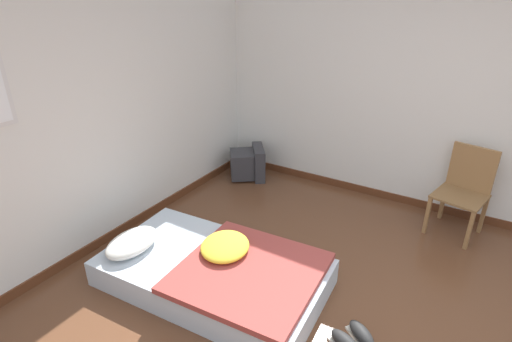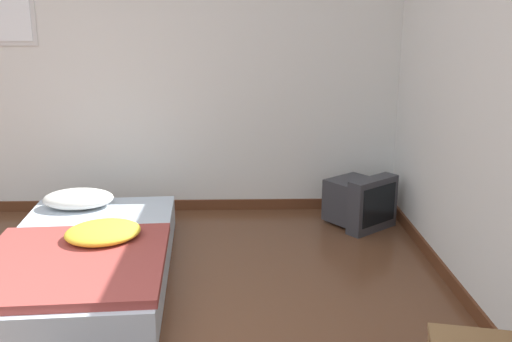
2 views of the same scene
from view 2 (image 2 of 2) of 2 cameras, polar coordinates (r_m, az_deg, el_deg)
name	(u,v)px [view 2 (image 2 of 2)]	position (r m, az deg, el deg)	size (l,w,h in m)	color
wall_back	(87,58)	(4.90, -16.54, 10.79)	(7.47, 0.08, 2.60)	silver
mattress_bed	(85,256)	(3.84, -16.75, -8.13)	(1.16, 1.93, 0.38)	silver
crt_tv	(360,201)	(4.61, 10.33, -3.01)	(0.59, 0.59, 0.42)	#333338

